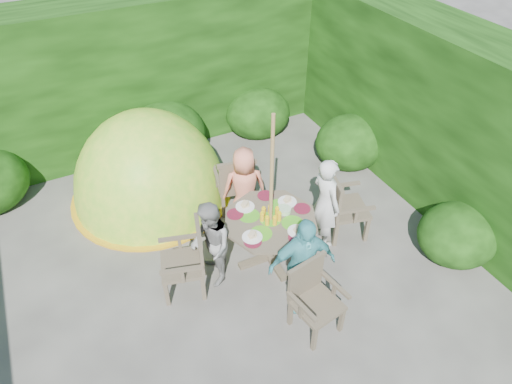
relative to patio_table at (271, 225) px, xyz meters
name	(u,v)px	position (x,y,z in m)	size (l,w,h in m)	color
ground	(207,311)	(-1.08, -0.42, -0.60)	(60.00, 60.00, 0.00)	#47443F
hedge_enclosure	(158,168)	(-1.08, 0.92, 0.65)	(9.00, 9.00, 2.50)	black
patio_table	(271,225)	(0.00, 0.00, 0.00)	(1.25, 1.25, 0.85)	#453B2D
parasol_pole	(271,195)	(0.00, 0.00, 0.50)	(0.04, 0.04, 2.20)	olive
garden_chair_right	(342,205)	(1.09, -0.02, -0.08)	(0.64, 0.69, 0.97)	#453B2D
garden_chair_left	(188,259)	(-1.10, 0.01, -0.09)	(0.63, 0.68, 0.94)	#453B2D
garden_chair_back	(235,183)	(0.02, 1.10, -0.10)	(0.65, 0.60, 0.93)	#453B2D
garden_chair_front	(313,297)	(-0.05, -1.10, -0.12)	(0.60, 0.55, 0.88)	#453B2D
child_right	(325,203)	(0.80, -0.03, 0.09)	(0.50, 0.33, 1.36)	silver
child_left	(211,245)	(-0.80, 0.02, 0.01)	(0.59, 0.46, 1.20)	gray
child_back	(245,188)	(0.02, 0.80, 0.03)	(0.61, 0.40, 1.25)	#E57C5E
child_front	(302,265)	(-0.03, -0.80, 0.08)	(0.79, 0.33, 1.35)	#4BA9AF
dome_tent	(153,195)	(-1.01, 1.97, -0.59)	(2.82, 2.82, 2.80)	#71D228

